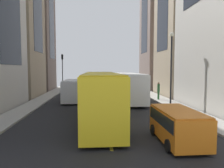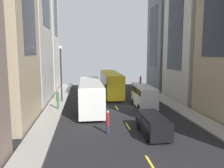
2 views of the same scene
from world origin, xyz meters
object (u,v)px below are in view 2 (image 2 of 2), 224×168
object	(u,v)px
pedestrian_crossing_mid	(108,121)
city_bus_white	(90,93)
pedestrian_walking_far	(141,81)
pedestrian_crossing_near	(58,99)
delivery_van_white	(144,95)
car_black_0	(153,123)
streetcar_yellow	(111,81)
car_orange_1	(86,84)

from	to	relation	value
pedestrian_crossing_mid	city_bus_white	bearing A→B (deg)	113.69
pedestrian_crossing_mid	pedestrian_walking_far	size ratio (longest dim) A/B	0.92
city_bus_white	pedestrian_crossing_near	bearing A→B (deg)	178.60
city_bus_white	delivery_van_white	xyz separation A→B (m)	(6.58, 0.37, -0.49)
city_bus_white	pedestrian_crossing_mid	size ratio (longest dim) A/B	5.74
car_black_0	pedestrian_crossing_near	distance (m)	12.45
city_bus_white	pedestrian_crossing_mid	xyz separation A→B (m)	(1.16, -8.33, -0.96)
city_bus_white	pedestrian_crossing_near	world-z (taller)	city_bus_white
streetcar_yellow	city_bus_white	bearing A→B (deg)	-110.94
car_black_0	pedestrian_walking_far	world-z (taller)	pedestrian_walking_far
delivery_van_white	streetcar_yellow	bearing A→B (deg)	108.82
pedestrian_crossing_near	city_bus_white	bearing A→B (deg)	70.24
streetcar_yellow	pedestrian_crossing_near	size ratio (longest dim) A/B	5.79
pedestrian_walking_far	pedestrian_crossing_near	size ratio (longest dim) A/B	1.00
car_black_0	pedestrian_crossing_mid	distance (m)	3.66
city_bus_white	pedestrian_walking_far	world-z (taller)	city_bus_white
car_orange_1	pedestrian_crossing_mid	xyz separation A→B (m)	(1.53, -22.78, 0.01)
car_black_0	car_orange_1	xyz separation A→B (m)	(-5.14, 23.40, 0.08)
streetcar_yellow	car_orange_1	bearing A→B (deg)	127.03
car_orange_1	pedestrian_walking_far	bearing A→B (deg)	8.16
pedestrian_crossing_mid	pedestrian_walking_far	xyz separation A→B (m)	(8.99, 24.29, 0.25)
streetcar_yellow	pedestrian_walking_far	world-z (taller)	streetcar_yellow
car_black_0	pedestrian_walking_far	bearing A→B (deg)	77.80
city_bus_white	car_black_0	distance (m)	10.20
car_black_0	pedestrian_crossing_near	bearing A→B (deg)	133.37
city_bus_white	pedestrian_walking_far	bearing A→B (deg)	57.53
streetcar_yellow	delivery_van_white	bearing A→B (deg)	-71.18
car_orange_1	pedestrian_crossing_mid	size ratio (longest dim) A/B	2.13
delivery_van_white	car_black_0	size ratio (longest dim) A/B	1.19
delivery_van_white	car_black_0	xyz separation A→B (m)	(-1.81, -9.32, -0.56)
streetcar_yellow	pedestrian_crossing_near	bearing A→B (deg)	-128.59
streetcar_yellow	pedestrian_crossing_mid	size ratio (longest dim) A/B	6.29
pedestrian_walking_far	pedestrian_crossing_mid	bearing A→B (deg)	115.05
delivery_van_white	car_black_0	bearing A→B (deg)	-100.97
pedestrian_crossing_mid	pedestrian_walking_far	distance (m)	25.90
city_bus_white	car_black_0	xyz separation A→B (m)	(4.77, -8.95, -1.06)
streetcar_yellow	pedestrian_crossing_near	distance (m)	11.76
pedestrian_walking_far	pedestrian_crossing_near	distance (m)	21.11
delivery_van_white	car_black_0	distance (m)	9.51
delivery_van_white	pedestrian_walking_far	xyz separation A→B (m)	(3.58, 15.59, -0.22)
car_black_0	delivery_van_white	bearing A→B (deg)	79.03
city_bus_white	car_black_0	size ratio (longest dim) A/B	2.46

